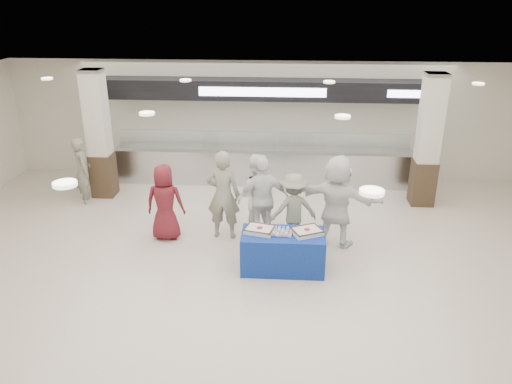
# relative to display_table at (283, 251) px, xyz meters

# --- Properties ---
(ground) EXTENTS (14.00, 14.00, 0.00)m
(ground) POSITION_rel_display_table_xyz_m (-0.64, -0.82, -0.38)
(ground) COLOR beige
(ground) RESTS_ON ground
(serving_line) EXTENTS (8.70, 0.85, 2.80)m
(serving_line) POSITION_rel_display_table_xyz_m (-0.64, 4.58, 0.78)
(serving_line) COLOR #B7BABE
(serving_line) RESTS_ON ground
(column_left) EXTENTS (0.55, 0.55, 3.20)m
(column_left) POSITION_rel_display_table_xyz_m (-4.64, 3.38, 1.15)
(column_left) COLOR #332417
(column_left) RESTS_ON ground
(column_right) EXTENTS (0.55, 0.55, 3.20)m
(column_right) POSITION_rel_display_table_xyz_m (3.36, 3.38, 1.15)
(column_right) COLOR #332417
(column_right) RESTS_ON ground
(display_table) EXTENTS (1.55, 0.79, 0.75)m
(display_table) POSITION_rel_display_table_xyz_m (0.00, 0.00, 0.00)
(display_table) COLOR #163798
(display_table) RESTS_ON ground
(sheet_cake_left) EXTENTS (0.59, 0.51, 0.10)m
(sheet_cake_left) POSITION_rel_display_table_xyz_m (-0.44, 0.04, 0.43)
(sheet_cake_left) COLOR white
(sheet_cake_left) RESTS_ON display_table
(sheet_cake_right) EXTENTS (0.64, 0.58, 0.11)m
(sheet_cake_right) POSITION_rel_display_table_xyz_m (0.44, 0.03, 0.43)
(sheet_cake_right) COLOR white
(sheet_cake_right) RESTS_ON display_table
(cupcake_tray) EXTENTS (0.41, 0.33, 0.06)m
(cupcake_tray) POSITION_rel_display_table_xyz_m (-0.05, 0.01, 0.41)
(cupcake_tray) COLOR silver
(cupcake_tray) RESTS_ON display_table
(civilian_maroon) EXTENTS (0.80, 0.52, 1.64)m
(civilian_maroon) POSITION_rel_display_table_xyz_m (-2.49, 1.12, 0.45)
(civilian_maroon) COLOR maroon
(civilian_maroon) RESTS_ON ground
(soldier_a) EXTENTS (0.73, 0.50, 1.93)m
(soldier_a) POSITION_rel_display_table_xyz_m (-1.28, 1.26, 0.59)
(soldier_a) COLOR slate
(soldier_a) RESTS_ON ground
(chef_tall) EXTENTS (0.93, 0.74, 1.83)m
(chef_tall) POSITION_rel_display_table_xyz_m (-0.60, 1.42, 0.54)
(chef_tall) COLOR white
(chef_tall) RESTS_ON ground
(chef_short) EXTENTS (1.14, 0.66, 1.82)m
(chef_short) POSITION_rel_display_table_xyz_m (-0.43, 1.20, 0.54)
(chef_short) COLOR white
(chef_short) RESTS_ON ground
(soldier_b) EXTENTS (1.11, 0.81, 1.54)m
(soldier_b) POSITION_rel_display_table_xyz_m (0.19, 1.05, 0.40)
(soldier_b) COLOR slate
(soldier_b) RESTS_ON ground
(civilian_white) EXTENTS (1.89, 1.15, 1.94)m
(civilian_white) POSITION_rel_display_table_xyz_m (1.06, 1.08, 0.60)
(civilian_white) COLOR white
(civilian_white) RESTS_ON ground
(soldier_bg) EXTENTS (0.66, 0.72, 1.65)m
(soldier_bg) POSITION_rel_display_table_xyz_m (-4.97, 2.91, 0.45)
(soldier_bg) COLOR slate
(soldier_bg) RESTS_ON ground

